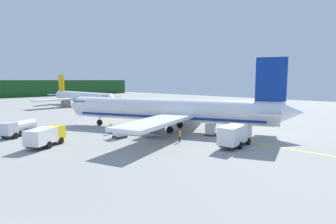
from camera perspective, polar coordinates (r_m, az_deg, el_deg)
airliner_foreground at (r=46.68m, az=0.42°, el=0.30°), size 33.30×39.57×11.90m
airliner_mid_apron at (r=94.43m, az=-17.54°, el=2.97°), size 30.45×36.53×10.44m
service_truck_fuel at (r=47.72m, az=-28.79°, el=-2.80°), size 6.10×4.54×2.40m
service_truck_baggage at (r=38.86m, az=-24.08°, el=-4.50°), size 6.01×4.89×2.47m
service_truck_catering at (r=36.48m, az=13.75°, el=-4.59°), size 6.63×3.12×2.81m
cargo_container_near at (r=43.10m, az=8.84°, el=-3.68°), size 2.37×2.37×1.87m
cargo_container_mid at (r=41.56m, az=-10.04°, el=-3.94°), size 1.75×1.75×2.09m
crew_marshaller at (r=37.97m, az=2.47°, el=-4.92°), size 0.57×0.41×1.61m
crew_loader_left at (r=46.20m, az=-22.36°, el=-3.20°), size 0.60×0.36×1.77m
crew_loader_right at (r=44.63m, az=-11.84°, el=-3.21°), size 0.54×0.44×1.72m
crew_supervisor at (r=40.82m, az=15.02°, el=-4.21°), size 0.59×0.39×1.73m
apron_guide_line at (r=45.02m, az=5.42°, el=-4.32°), size 0.30×60.00×0.01m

